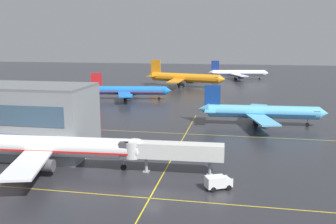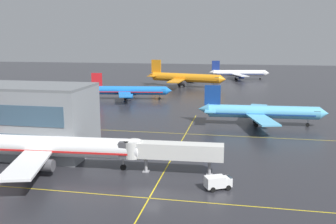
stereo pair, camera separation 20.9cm
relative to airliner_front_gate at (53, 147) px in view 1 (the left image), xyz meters
The scene contains 9 objects.
ground_plane 22.18m from the airliner_front_gate, 21.17° to the right, with size 600.00×600.00×0.00m, color #28282D.
airliner_front_gate is the anchor object (origin of this frame).
airliner_second_row 57.01m from the airliner_front_gate, 46.75° to the left, with size 34.45×29.72×10.72m.
airliner_third_row 77.66m from the airliner_front_gate, 96.38° to the left, with size 32.86×28.12×10.22m.
airliner_far_left_stand 120.84m from the airliner_front_gate, 86.74° to the left, with size 40.86×34.77×12.84m.
airliner_far_right_stand 161.99m from the airliner_front_gate, 78.27° to the left, with size 34.98×29.79×10.91m.
taxiway_markings 22.71m from the airliner_front_gate, 24.50° to the left, with size 160.62×84.34×0.01m.
service_truck_red_van 30.59m from the airliner_front_gate, ahead, with size 4.49×3.55×2.10m.
jet_bridge 20.41m from the airliner_front_gate, ahead, with size 18.03×3.68×5.58m.
Camera 1 is at (11.98, -51.40, 22.90)m, focal length 39.50 mm.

